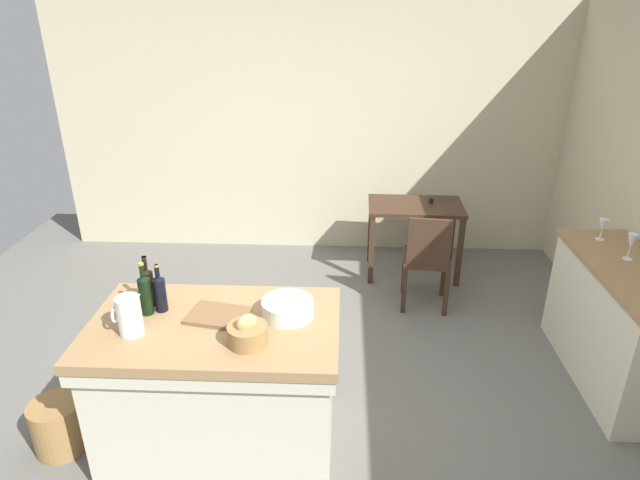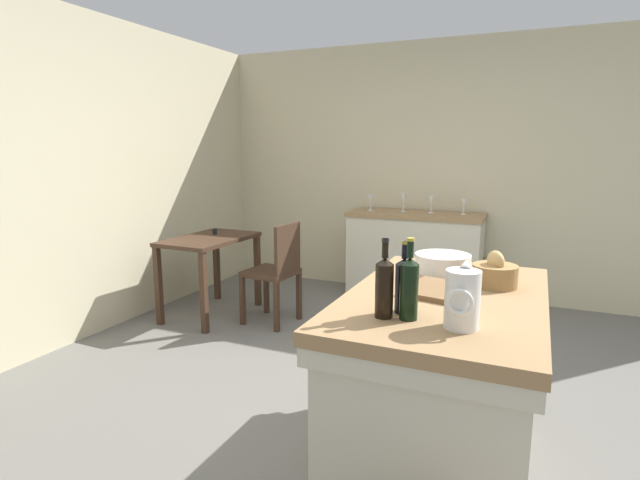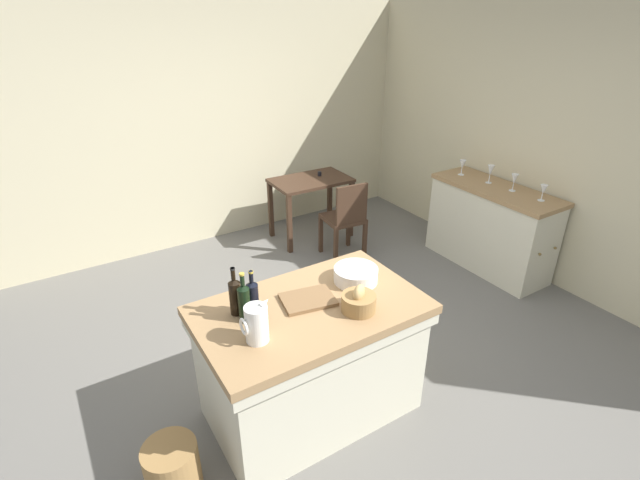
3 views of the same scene
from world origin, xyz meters
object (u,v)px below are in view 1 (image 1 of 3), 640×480
Objects in this scene: side_cabinet at (617,325)px; island_table at (219,380)px; wine_bottle_dark at (160,292)px; wine_bottle_amber at (148,286)px; pitcher at (129,315)px; writing_desk at (415,216)px; wicker_hamper at (59,426)px; wash_bowl at (288,308)px; wine_bottle_green at (145,293)px; wine_glass_middle at (632,242)px; cutting_board at (218,315)px; wooden_chair at (427,258)px; bread_basket at (247,333)px; wine_glass_right at (603,226)px.

island_table is at bearing -164.21° from side_cabinet.
wine_bottle_amber is at bearing 147.22° from wine_bottle_dark.
island_table is at bearing 16.62° from pitcher.
side_cabinet is at bearing -52.47° from writing_desk.
wine_bottle_amber reaches higher than wicker_hamper.
wine_bottle_green is at bearing -179.24° from wash_bowl.
island_table is 4.36× the size of wine_bottle_green.
wine_glass_middle is at bearing 77.07° from side_cabinet.
cutting_board is at bearing -165.22° from side_cabinet.
writing_desk is (-1.24, 1.61, 0.16)m from side_cabinet.
wooden_chair is at bearing 56.90° from wash_bowl.
wooden_chair reaches higher than writing_desk.
wine_glass_middle is at bearing 18.31° from island_table.
side_cabinet reaches higher than writing_desk.
wooden_chair is 2.51m from wine_bottle_green.
pitcher is 0.30m from wine_bottle_amber.
wine_bottle_dark is at bearing -127.92° from writing_desk.
wine_bottle_dark is at bearing 69.62° from pitcher.
wicker_hamper is at bearing -163.90° from wine_bottle_green.
bread_basket is (-2.43, -0.94, 0.49)m from side_cabinet.
cutting_board is 0.43m from wine_bottle_green.
cutting_board is 2.80m from wine_glass_middle.
wine_bottle_green is (-0.81, -0.01, 0.08)m from wash_bowl.
writing_desk is at bearing 51.45° from wine_bottle_green.
wine_bottle_green is at bearing -151.72° from wine_bottle_dark.
wine_bottle_dark reaches higher than pitcher.
wine_bottle_amber is 0.98× the size of wine_bottle_green.
island_table is 5.35× the size of pitcher.
island_table is 1.55× the size of writing_desk.
side_cabinet is 2.77m from cutting_board.
cutting_board is (-0.40, -0.04, -0.04)m from wash_bowl.
wine_bottle_dark is (-0.34, 0.06, 0.11)m from cutting_board.
pitcher is 0.21m from wine_bottle_green.
wine_bottle_green reaches higher than side_cabinet.
wine_glass_middle reaches higher than wash_bowl.
writing_desk is 1.72m from wine_glass_right.
wine_bottle_green is 1.99× the size of wine_glass_right.
wine_bottle_amber is (-1.84, -2.19, 0.39)m from writing_desk.
wine_bottle_green is at bearing -139.01° from wooden_chair.
wine_glass_right is (-0.05, 0.33, -0.02)m from wine_glass_middle.
writing_desk is at bearing 53.53° from pitcher.
wine_bottle_green is (-0.42, 0.03, 0.12)m from cutting_board.
wine_bottle_amber reaches higher than pitcher.
wine_bottle_green is 0.98× the size of wicker_hamper.
bread_basket is 1.44m from wicker_hamper.
wine_bottle_green is 1.72× the size of wine_glass_middle.
pitcher is at bearing -161.92° from wine_glass_middle.
side_cabinet is 7.17× the size of wine_glass_middle.
wine_bottle_amber is at bearing 100.10° from wine_bottle_green.
pitcher reaches higher than side_cabinet.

